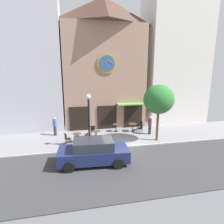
# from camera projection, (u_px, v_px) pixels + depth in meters

# --- Properties ---
(ground_plane) EXTENTS (27.52, 10.73, 0.13)m
(ground_plane) POSITION_uv_depth(u_px,v_px,m) (122.00, 151.00, 13.68)
(ground_plane) COLOR gray
(clock_building) EXTENTS (7.99, 4.07, 12.30)m
(clock_building) POSITION_uv_depth(u_px,v_px,m) (104.00, 63.00, 18.65)
(clock_building) COLOR #9E7A66
(clock_building) RESTS_ON ground_plane
(neighbor_building_left) EXTENTS (6.00, 4.16, 13.78)m
(neighbor_building_left) POSITION_uv_depth(u_px,v_px,m) (29.00, 57.00, 17.83)
(neighbor_building_left) COLOR #B2B2BC
(neighbor_building_left) RESTS_ON ground_plane
(neighbor_building_right) EXTENTS (6.59, 4.30, 13.48)m
(neighbor_building_right) POSITION_uv_depth(u_px,v_px,m) (174.00, 60.00, 20.90)
(neighbor_building_right) COLOR silver
(neighbor_building_right) RESTS_ON ground_plane
(street_lamp) EXTENTS (0.36, 0.36, 4.01)m
(street_lamp) POSITION_uv_depth(u_px,v_px,m) (89.00, 121.00, 13.87)
(street_lamp) COLOR black
(street_lamp) RESTS_ON ground_plane
(street_tree) EXTENTS (2.46, 2.21, 4.59)m
(street_tree) POSITION_uv_depth(u_px,v_px,m) (159.00, 100.00, 14.93)
(street_tree) COLOR brown
(street_tree) RESTS_ON ground_plane
(cafe_table_leftmost) EXTENTS (0.67, 0.67, 0.74)m
(cafe_table_leftmost) POSITION_uv_depth(u_px,v_px,m) (77.00, 136.00, 15.09)
(cafe_table_leftmost) COLOR black
(cafe_table_leftmost) RESTS_ON ground_plane
(cafe_table_near_door) EXTENTS (0.71, 0.71, 0.72)m
(cafe_table_near_door) POSITION_uv_depth(u_px,v_px,m) (96.00, 133.00, 15.81)
(cafe_table_near_door) COLOR black
(cafe_table_near_door) RESTS_ON ground_plane
(cafe_table_center) EXTENTS (0.61, 0.61, 0.72)m
(cafe_table_center) POSITION_uv_depth(u_px,v_px,m) (116.00, 127.00, 17.76)
(cafe_table_center) COLOR black
(cafe_table_center) RESTS_ON ground_plane
(cafe_table_near_curb) EXTENTS (0.74, 0.74, 0.75)m
(cafe_table_near_curb) POSITION_uv_depth(u_px,v_px,m) (133.00, 126.00, 17.77)
(cafe_table_near_curb) COLOR black
(cafe_table_near_curb) RESTS_ON ground_plane
(cafe_chair_outer) EXTENTS (0.41, 0.41, 0.90)m
(cafe_chair_outer) POSITION_uv_depth(u_px,v_px,m) (77.00, 140.00, 14.27)
(cafe_chair_outer) COLOR black
(cafe_chair_outer) RESTS_ON ground_plane
(cafe_chair_right_end) EXTENTS (0.45, 0.45, 0.90)m
(cafe_chair_right_end) POSITION_uv_depth(u_px,v_px,m) (140.00, 125.00, 18.15)
(cafe_chair_right_end) COLOR black
(cafe_chair_right_end) RESTS_ON ground_plane
(cafe_chair_near_lamp) EXTENTS (0.56, 0.56, 0.90)m
(cafe_chair_near_lamp) POSITION_uv_depth(u_px,v_px,m) (86.00, 138.00, 14.70)
(cafe_chair_near_lamp) COLOR black
(cafe_chair_near_lamp) RESTS_ON ground_plane
(cafe_chair_facing_street) EXTENTS (0.42, 0.42, 0.90)m
(cafe_chair_facing_street) POSITION_uv_depth(u_px,v_px,m) (93.00, 130.00, 16.58)
(cafe_chair_facing_street) COLOR black
(cafe_chair_facing_street) RESTS_ON ground_plane
(cafe_chair_mid_row) EXTENTS (0.56, 0.56, 0.90)m
(cafe_chair_mid_row) POSITION_uv_depth(u_px,v_px,m) (141.00, 128.00, 17.24)
(cafe_chair_mid_row) COLOR black
(cafe_chair_mid_row) RESTS_ON ground_plane
(cafe_chair_near_tree) EXTENTS (0.52, 0.52, 0.90)m
(cafe_chair_near_tree) POSITION_uv_depth(u_px,v_px,m) (67.00, 138.00, 14.66)
(cafe_chair_near_tree) COLOR black
(cafe_chair_near_tree) RESTS_ON ground_plane
(pedestrian_blue) EXTENTS (0.32, 0.32, 1.67)m
(pedestrian_blue) POSITION_uv_depth(u_px,v_px,m) (55.00, 126.00, 16.64)
(pedestrian_blue) COLOR #2D2D38
(pedestrian_blue) RESTS_ON ground_plane
(pedestrian_maroon) EXTENTS (0.41, 0.41, 1.67)m
(pedestrian_maroon) POSITION_uv_depth(u_px,v_px,m) (150.00, 125.00, 16.96)
(pedestrian_maroon) COLOR #2D2D38
(pedestrian_maroon) RESTS_ON ground_plane
(parked_car_navy) EXTENTS (4.40, 2.22, 1.55)m
(parked_car_navy) POSITION_uv_depth(u_px,v_px,m) (93.00, 152.00, 11.67)
(parked_car_navy) COLOR navy
(parked_car_navy) RESTS_ON ground_plane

